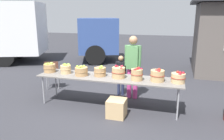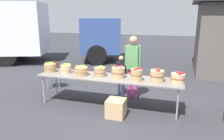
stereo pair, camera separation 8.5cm
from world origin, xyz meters
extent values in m
plane|color=#2D2D33|center=(0.00, 0.00, 0.00)|extent=(40.00, 40.00, 0.00)
cube|color=slate|center=(0.00, 0.00, 0.73)|extent=(3.50, 0.76, 0.03)
cylinder|color=#99999E|center=(-1.63, -0.30, 0.36)|extent=(0.04, 0.04, 0.72)
cylinder|color=#99999E|center=(1.63, -0.30, 0.36)|extent=(0.04, 0.04, 0.72)
cylinder|color=#99999E|center=(-1.63, 0.30, 0.36)|extent=(0.04, 0.04, 0.72)
cylinder|color=#99999E|center=(1.63, 0.30, 0.36)|extent=(0.04, 0.04, 0.72)
cylinder|color=#A87F51|center=(-1.61, 0.02, 0.85)|extent=(0.30, 0.30, 0.21)
torus|color=#A87F51|center=(-1.61, 0.02, 0.87)|extent=(0.32, 0.32, 0.01)
sphere|color=#9EC647|center=(-1.61, 0.02, 0.97)|extent=(0.06, 0.06, 0.06)
sphere|color=#9EC647|center=(-1.57, 0.07, 0.97)|extent=(0.07, 0.07, 0.07)
sphere|color=#7AA833|center=(-1.65, 0.03, 0.96)|extent=(0.08, 0.08, 0.08)
sphere|color=#9EC647|center=(-1.70, -0.02, 0.95)|extent=(0.07, 0.07, 0.07)
sphere|color=#8CB738|center=(-1.65, -0.04, 0.97)|extent=(0.07, 0.07, 0.07)
sphere|color=#9EC647|center=(-1.57, 0.05, 0.97)|extent=(0.07, 0.07, 0.07)
cylinder|color=tan|center=(-1.15, 0.02, 0.85)|extent=(0.27, 0.27, 0.21)
torus|color=tan|center=(-1.15, 0.02, 0.86)|extent=(0.29, 0.29, 0.01)
sphere|color=#7AA833|center=(-1.12, -0.01, 0.96)|extent=(0.07, 0.07, 0.07)
sphere|color=#8CB738|center=(-1.16, 0.03, 0.96)|extent=(0.07, 0.07, 0.07)
sphere|color=#7AA833|center=(-1.14, 0.00, 0.97)|extent=(0.07, 0.07, 0.07)
sphere|color=#8CB738|center=(-1.16, 0.03, 0.97)|extent=(0.07, 0.07, 0.07)
sphere|color=#9EC647|center=(-1.08, 0.06, 0.97)|extent=(0.07, 0.07, 0.07)
sphere|color=#8CB738|center=(-1.11, 0.07, 0.96)|extent=(0.08, 0.08, 0.08)
sphere|color=#8CB738|center=(-1.18, 0.02, 0.97)|extent=(0.08, 0.08, 0.08)
cylinder|color=#A87F51|center=(-0.68, -0.06, 0.85)|extent=(0.31, 0.31, 0.21)
torus|color=#A87F51|center=(-0.68, -0.06, 0.86)|extent=(0.33, 0.33, 0.01)
sphere|color=#9EC647|center=(-0.70, -0.13, 0.97)|extent=(0.07, 0.07, 0.07)
sphere|color=#9EC647|center=(-0.68, -0.07, 0.98)|extent=(0.08, 0.08, 0.08)
sphere|color=#8CB738|center=(-0.65, 0.06, 0.96)|extent=(0.07, 0.07, 0.07)
sphere|color=#8CB738|center=(-0.78, -0.06, 0.97)|extent=(0.07, 0.07, 0.07)
sphere|color=#9EC647|center=(-0.69, -0.01, 0.96)|extent=(0.08, 0.08, 0.08)
cylinder|color=#A87F51|center=(-0.23, 0.03, 0.85)|extent=(0.28, 0.28, 0.21)
torus|color=#A87F51|center=(-0.23, 0.03, 0.87)|extent=(0.30, 0.30, 0.01)
sphere|color=#7AA833|center=(-0.19, -0.06, 0.97)|extent=(0.08, 0.08, 0.08)
sphere|color=#9EC647|center=(-0.20, 0.09, 0.97)|extent=(0.08, 0.08, 0.08)
sphere|color=#7AA833|center=(-0.19, 0.02, 0.97)|extent=(0.07, 0.07, 0.07)
sphere|color=#9EC647|center=(-0.22, 0.07, 0.96)|extent=(0.08, 0.08, 0.08)
cylinder|color=tan|center=(0.25, 0.00, 0.88)|extent=(0.31, 0.31, 0.25)
torus|color=maroon|center=(0.25, 0.00, 0.89)|extent=(0.33, 0.33, 0.01)
sphere|color=maroon|center=(0.30, 0.11, 1.00)|extent=(0.08, 0.08, 0.08)
sphere|color=maroon|center=(0.33, -0.08, 0.99)|extent=(0.07, 0.07, 0.07)
sphere|color=maroon|center=(0.17, 0.04, 1.02)|extent=(0.06, 0.06, 0.06)
sphere|color=maroon|center=(0.20, 0.07, 1.00)|extent=(0.07, 0.07, 0.07)
cylinder|color=tan|center=(0.70, -0.07, 0.88)|extent=(0.26, 0.26, 0.26)
torus|color=maroon|center=(0.70, -0.07, 0.89)|extent=(0.28, 0.28, 0.01)
sphere|color=maroon|center=(0.73, -0.02, 1.02)|extent=(0.07, 0.07, 0.07)
sphere|color=maroon|center=(0.75, -0.04, 1.00)|extent=(0.06, 0.06, 0.06)
sphere|color=maroon|center=(0.79, -0.03, 1.00)|extent=(0.07, 0.07, 0.07)
sphere|color=#B22319|center=(0.69, -0.10, 1.01)|extent=(0.07, 0.07, 0.07)
sphere|color=#B22319|center=(0.70, -0.06, 1.02)|extent=(0.07, 0.07, 0.07)
sphere|color=maroon|center=(0.66, -0.15, 1.00)|extent=(0.07, 0.07, 0.07)
cylinder|color=tan|center=(1.15, -0.01, 0.88)|extent=(0.31, 0.31, 0.25)
torus|color=maroon|center=(1.15, -0.01, 0.89)|extent=(0.33, 0.33, 0.01)
sphere|color=#B22319|center=(1.18, 0.00, 1.01)|extent=(0.08, 0.08, 0.08)
sphere|color=maroon|center=(1.13, -0.03, 1.00)|extent=(0.07, 0.07, 0.07)
sphere|color=maroon|center=(1.19, -0.11, 1.00)|extent=(0.07, 0.07, 0.07)
sphere|color=#B22319|center=(1.17, 0.00, 1.01)|extent=(0.07, 0.07, 0.07)
cylinder|color=tan|center=(1.60, 0.00, 0.86)|extent=(0.30, 0.30, 0.21)
torus|color=maroon|center=(1.60, 0.00, 0.87)|extent=(0.32, 0.32, 0.01)
sphere|color=maroon|center=(1.63, -0.08, 0.96)|extent=(0.07, 0.07, 0.07)
sphere|color=#B22319|center=(1.58, 0.05, 0.97)|extent=(0.07, 0.07, 0.07)
sphere|color=maroon|center=(1.63, -0.01, 0.98)|extent=(0.07, 0.07, 0.07)
sphere|color=maroon|center=(1.60, 0.08, 0.95)|extent=(0.07, 0.07, 0.07)
sphere|color=maroon|center=(1.70, 0.02, 0.97)|extent=(0.07, 0.07, 0.07)
cylinder|color=#CC3F8C|center=(0.53, 0.71, 0.41)|extent=(0.12, 0.12, 0.82)
cylinder|color=#CC3F8C|center=(0.36, 0.72, 0.41)|extent=(0.12, 0.12, 0.82)
cube|color=#4C7F4C|center=(0.45, 0.71, 1.13)|extent=(0.32, 0.24, 0.62)
sphere|color=#936B4C|center=(0.45, 0.71, 1.57)|extent=(0.22, 0.22, 0.22)
cylinder|color=#4C7F4C|center=(0.63, 0.70, 1.16)|extent=(0.09, 0.09, 0.55)
cylinder|color=#4C7F4C|center=(0.27, 0.72, 1.16)|extent=(0.09, 0.09, 0.55)
cylinder|color=#262D4C|center=(0.15, 0.86, 0.27)|extent=(0.08, 0.08, 0.55)
cylinder|color=#262D4C|center=(0.05, 0.82, 0.27)|extent=(0.08, 0.08, 0.55)
cube|color=black|center=(0.10, 0.84, 0.75)|extent=(0.25, 0.21, 0.41)
sphere|color=#936B4C|center=(0.10, 0.84, 1.05)|extent=(0.15, 0.15, 0.15)
cylinder|color=black|center=(0.21, 0.88, 0.78)|extent=(0.06, 0.06, 0.37)
cylinder|color=black|center=(-0.01, 0.80, 0.78)|extent=(0.06, 0.06, 0.37)
cube|color=#334C8C|center=(-2.12, 5.17, 1.25)|extent=(2.43, 2.60, 1.60)
cube|color=black|center=(-1.33, 5.47, 1.57)|extent=(0.67, 1.66, 0.80)
cylinder|color=black|center=(-2.61, 6.00, 0.45)|extent=(0.94, 0.58, 0.90)
cylinder|color=black|center=(-1.93, 4.23, 0.45)|extent=(0.94, 0.58, 0.90)
cylinder|color=black|center=(-6.29, 4.60, 0.45)|extent=(0.94, 0.58, 0.90)
cylinder|color=black|center=(-5.61, 2.82, 0.45)|extent=(0.94, 0.58, 0.90)
cube|color=brown|center=(-2.07, 0.87, 0.44)|extent=(0.53, 0.53, 0.04)
cube|color=brown|center=(-1.99, 0.71, 0.66)|extent=(0.37, 0.20, 0.40)
cylinder|color=gray|center=(-1.98, 1.09, 0.21)|extent=(0.02, 0.02, 0.42)
cylinder|color=gray|center=(-2.29, 0.95, 0.21)|extent=(0.02, 0.02, 0.42)
cylinder|color=gray|center=(-1.84, 0.79, 0.21)|extent=(0.02, 0.02, 0.42)
cylinder|color=gray|center=(-2.15, 0.64, 0.21)|extent=(0.02, 0.02, 0.42)
cube|color=tan|center=(0.34, -0.50, 0.20)|extent=(0.40, 0.40, 0.40)
camera|label=1|loc=(1.49, -4.81, 2.20)|focal=34.96mm
camera|label=2|loc=(1.57, -4.78, 2.20)|focal=34.96mm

